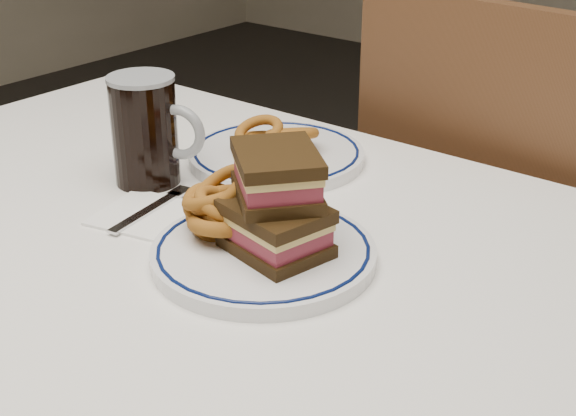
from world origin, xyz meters
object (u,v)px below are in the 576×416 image
Objects in this scene: chair_far at (494,230)px; reuben_sandwich at (276,202)px; beer_mug at (147,129)px; far_plate at (276,155)px; main_plate at (264,253)px.

chair_far reaches higher than reuben_sandwich.
far_plate is at bearing 61.81° from beer_mug.
reuben_sandwich is at bearing -90.21° from chair_far.
beer_mug is (-0.30, -0.58, 0.30)m from chair_far.
chair_far is 3.62× the size of main_plate.
reuben_sandwich is at bearing -50.64° from far_plate.
chair_far reaches higher than main_plate.
main_plate is 1.00× the size of far_plate.
reuben_sandwich is 0.56× the size of far_plate.
chair_far reaches higher than far_plate.
main_plate is 0.32m from far_plate.
chair_far is 0.69m from main_plate.
reuben_sandwich is 0.95× the size of beer_mug.
main_plate is 0.30m from beer_mug.
main_plate is (-0.02, -0.65, 0.23)m from chair_far.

